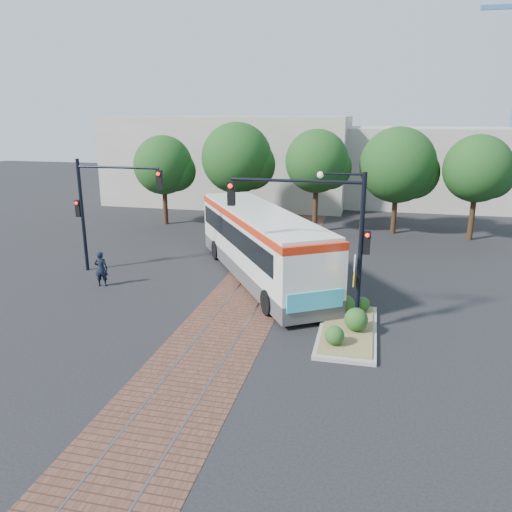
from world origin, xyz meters
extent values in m
plane|color=black|center=(0.00, 0.00, 0.00)|extent=(120.00, 120.00, 0.00)
cube|color=brown|center=(0.00, 4.00, 0.01)|extent=(3.60, 40.00, 0.01)
cube|color=slate|center=(-0.75, 4.00, 0.01)|extent=(0.06, 40.00, 0.01)
cube|color=slate|center=(0.75, 4.00, 0.01)|extent=(0.06, 40.00, 0.01)
cylinder|color=#382314|center=(-10.00, 16.00, 1.43)|extent=(0.36, 0.36, 2.86)
sphere|color=#123B16|center=(-10.00, 16.00, 4.51)|extent=(4.40, 4.40, 4.40)
cylinder|color=#382314|center=(-4.50, 16.80, 1.56)|extent=(0.36, 0.36, 3.12)
sphere|color=#123B16|center=(-4.50, 16.80, 5.07)|extent=(5.20, 5.20, 5.20)
cylinder|color=#382314|center=(1.50, 16.00, 1.69)|extent=(0.36, 0.36, 3.39)
sphere|color=#123B16|center=(1.50, 16.00, 5.04)|extent=(4.40, 4.40, 4.40)
cylinder|color=#382314|center=(7.00, 16.80, 1.43)|extent=(0.36, 0.36, 2.86)
sphere|color=#123B16|center=(7.00, 16.80, 4.81)|extent=(5.20, 5.20, 5.20)
cylinder|color=#382314|center=(12.00, 16.00, 1.56)|extent=(0.36, 0.36, 3.12)
sphere|color=#123B16|center=(12.00, 16.00, 4.77)|extent=(4.40, 4.40, 4.40)
cube|color=#ADA899|center=(-8.00, 28.00, 4.00)|extent=(22.00, 12.00, 8.00)
cube|color=#ADA899|center=(12.00, 30.00, 3.50)|extent=(18.00, 10.00, 7.00)
cube|color=#414143|center=(0.01, 4.76, 0.60)|extent=(9.25, 12.64, 0.77)
cube|color=silver|center=(0.01, 4.76, 2.03)|extent=(9.27, 12.65, 2.08)
cube|color=black|center=(-0.16, 5.04, 2.36)|extent=(8.64, 11.56, 0.99)
cube|color=red|center=(0.01, 4.76, 3.24)|extent=(9.31, 12.67, 0.33)
cube|color=silver|center=(0.01, 4.76, 3.45)|extent=(8.97, 12.23, 0.15)
cube|color=black|center=(3.39, -0.70, 2.47)|extent=(1.56, 1.03, 0.99)
cube|color=#31A5C6|center=(3.48, -0.86, 1.15)|extent=(2.09, 1.32, 0.77)
cube|color=orange|center=(1.80, 4.58, 1.37)|extent=(2.65, 4.23, 1.21)
cylinder|color=black|center=(1.42, 0.08, 0.55)|extent=(0.90, 1.13, 1.10)
cylinder|color=black|center=(3.57, 1.41, 0.55)|extent=(0.90, 1.13, 1.10)
cylinder|color=black|center=(-3.25, 7.64, 0.55)|extent=(0.90, 1.13, 1.10)
cylinder|color=black|center=(-1.11, 8.97, 0.55)|extent=(0.90, 1.13, 1.10)
cube|color=gray|center=(4.80, -1.00, 0.07)|extent=(2.20, 5.20, 0.15)
cube|color=olive|center=(4.80, -1.00, 0.19)|extent=(1.90, 4.80, 0.08)
sphere|color=#1E4719|center=(4.40, -2.60, 0.58)|extent=(0.70, 0.70, 0.70)
sphere|color=#1E4719|center=(5.10, -1.20, 0.68)|extent=(0.90, 0.90, 0.90)
sphere|color=#1E4719|center=(4.60, 0.40, 0.63)|extent=(0.80, 0.80, 0.80)
sphere|color=#1E4719|center=(5.30, 0.90, 0.53)|extent=(0.60, 0.60, 0.60)
cylinder|color=black|center=(5.10, -0.80, 3.21)|extent=(0.18, 0.18, 6.00)
cylinder|color=black|center=(2.60, -0.80, 5.81)|extent=(5.00, 0.12, 0.12)
cube|color=black|center=(0.10, -0.80, 5.26)|extent=(0.28, 0.22, 0.95)
sphere|color=#FF190C|center=(0.10, -0.94, 5.56)|extent=(0.18, 0.18, 0.18)
cube|color=black|center=(5.32, -0.80, 3.61)|extent=(0.26, 0.20, 0.90)
sphere|color=#FF190C|center=(5.32, -0.93, 3.92)|extent=(0.16, 0.16, 0.16)
cube|color=white|center=(4.92, -0.92, 2.81)|extent=(0.04, 0.45, 0.55)
cube|color=yellow|center=(4.92, -0.92, 2.17)|extent=(0.04, 0.45, 0.45)
cylinder|color=black|center=(4.30, -0.80, 6.12)|extent=(1.60, 0.08, 0.08)
sphere|color=silver|center=(3.50, -0.80, 6.06)|extent=(0.24, 0.24, 0.24)
cylinder|color=black|center=(-9.50, 4.00, 3.00)|extent=(0.18, 0.18, 6.00)
cylinder|color=black|center=(-7.25, 4.00, 5.60)|extent=(4.50, 0.12, 0.12)
cube|color=black|center=(-5.00, 4.00, 5.05)|extent=(0.28, 0.22, 0.95)
sphere|color=#FF190C|center=(-5.00, 3.86, 5.35)|extent=(0.18, 0.18, 0.18)
cube|color=black|center=(-9.72, 4.00, 3.40)|extent=(0.26, 0.20, 0.90)
sphere|color=#FF190C|center=(-9.72, 3.87, 3.70)|extent=(0.16, 0.16, 0.16)
imported|color=black|center=(-7.35, 1.80, 0.88)|extent=(0.72, 0.56, 1.77)
imported|color=black|center=(-3.53, 14.99, 0.66)|extent=(4.75, 2.48, 1.32)
camera|label=1|loc=(5.39, -19.22, 8.22)|focal=35.00mm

